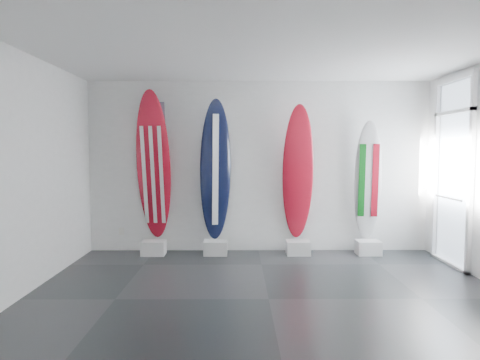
{
  "coord_description": "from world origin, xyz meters",
  "views": [
    {
      "loc": [
        -0.37,
        -4.97,
        1.79
      ],
      "look_at": [
        -0.34,
        1.4,
        1.34
      ],
      "focal_mm": 31.59,
      "sensor_mm": 36.0,
      "label": 1
    }
  ],
  "objects_px": {
    "surfboard_usa": "(154,166)",
    "surfboard_italy": "(368,181)",
    "surfboard_navy": "(216,170)",
    "surfboard_swiss": "(298,173)"
  },
  "relations": [
    {
      "from": "surfboard_navy",
      "to": "surfboard_swiss",
      "type": "bearing_deg",
      "value": -19.3
    },
    {
      "from": "surfboard_italy",
      "to": "surfboard_navy",
      "type": "bearing_deg",
      "value": -172.5
    },
    {
      "from": "surfboard_usa",
      "to": "surfboard_italy",
      "type": "distance_m",
      "value": 3.7
    },
    {
      "from": "surfboard_usa",
      "to": "surfboard_italy",
      "type": "bearing_deg",
      "value": 2.9
    },
    {
      "from": "surfboard_usa",
      "to": "surfboard_italy",
      "type": "height_order",
      "value": "surfboard_usa"
    },
    {
      "from": "surfboard_usa",
      "to": "surfboard_swiss",
      "type": "height_order",
      "value": "surfboard_usa"
    },
    {
      "from": "surfboard_usa",
      "to": "surfboard_italy",
      "type": "relative_size",
      "value": 1.26
    },
    {
      "from": "surfboard_swiss",
      "to": "surfboard_italy",
      "type": "distance_m",
      "value": 1.22
    },
    {
      "from": "surfboard_swiss",
      "to": "surfboard_italy",
      "type": "xyz_separation_m",
      "value": [
        1.21,
        0.0,
        -0.13
      ]
    },
    {
      "from": "surfboard_usa",
      "to": "surfboard_swiss",
      "type": "relative_size",
      "value": 1.1
    }
  ]
}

